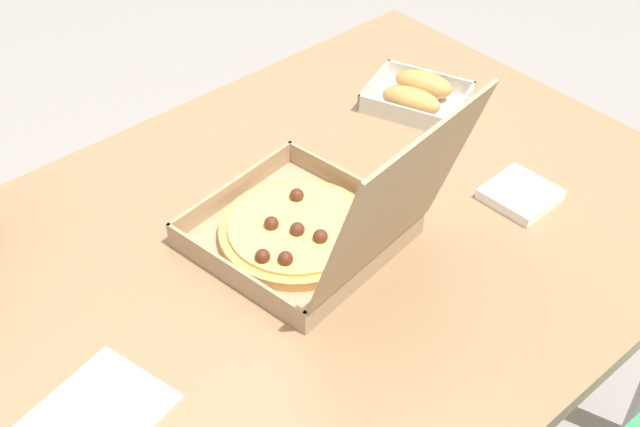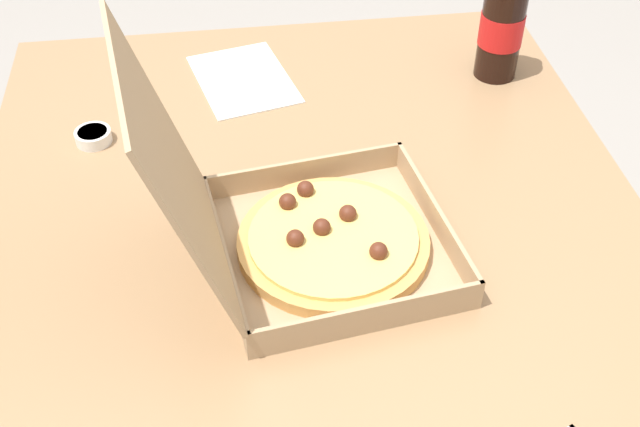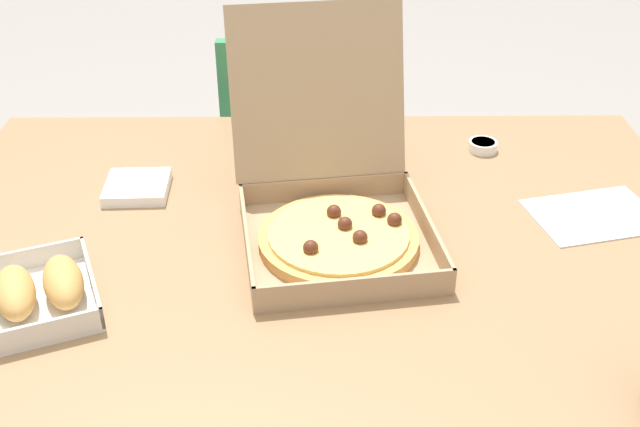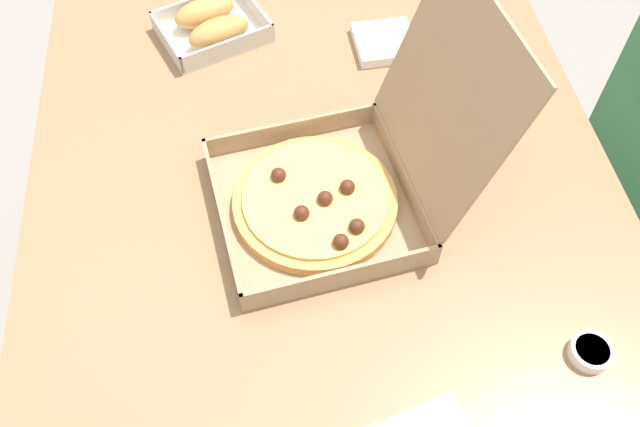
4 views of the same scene
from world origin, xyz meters
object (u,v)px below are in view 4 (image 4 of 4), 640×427
(bread_side_box, at_px, (212,24))
(dipping_sauce_cup, at_px, (591,352))
(napkin_pile, at_px, (384,42))
(pizza_box_open, at_px, (337,185))

(bread_side_box, bearing_deg, dipping_sauce_cup, 33.23)
(bread_side_box, distance_m, dipping_sauce_cup, 0.86)
(napkin_pile, xyz_separation_m, dipping_sauce_cup, (0.65, 0.15, 0.00))
(napkin_pile, bearing_deg, pizza_box_open, -22.37)
(pizza_box_open, height_order, napkin_pile, pizza_box_open)
(bread_side_box, distance_m, napkin_pile, 0.33)
(pizza_box_open, xyz_separation_m, bread_side_box, (-0.43, -0.17, -0.02))
(bread_side_box, bearing_deg, pizza_box_open, 22.30)
(dipping_sauce_cup, bearing_deg, napkin_pile, -166.53)
(bread_side_box, xyz_separation_m, napkin_pile, (0.08, 0.32, -0.02))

